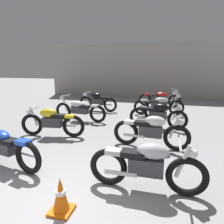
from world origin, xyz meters
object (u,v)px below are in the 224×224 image
Objects in this scene: motorcycle_left_row_3 at (97,101)px; motorcycle_right_row_1 at (151,131)px; motorcycle_left_row_0 at (2,145)px; motorcycle_right_row_3 at (159,105)px; motorcycle_right_row_0 at (147,165)px; motorcycle_right_row_2 at (158,115)px; traffic_cone at (61,196)px; motorcycle_left_row_2 at (80,109)px; motorcycle_left_row_1 at (52,121)px; motorcycle_right_row_4 at (160,98)px.

motorcycle_left_row_3 is 4.82m from motorcycle_right_row_1.
motorcycle_left_row_0 is 6.34m from motorcycle_right_row_3.
motorcycle_right_row_0 is 3.73m from motorcycle_right_row_2.
motorcycle_right_row_1 is (2.93, 1.79, 0.01)m from motorcycle_left_row_0.
motorcycle_left_row_3 is at bearing 125.64° from motorcycle_right_row_1.
motorcycle_left_row_2 is at bearing 111.04° from traffic_cone.
motorcycle_right_row_0 is at bearing -89.69° from motorcycle_right_row_3.
motorcycle_right_row_0 is (3.00, -2.03, 0.00)m from motorcycle_left_row_1.
motorcycle_left_row_3 is at bearing 88.81° from motorcycle_left_row_0.
motorcycle_left_row_3 is 3.57m from motorcycle_right_row_2.
motorcycle_left_row_3 is at bearing 88.27° from motorcycle_left_row_1.
motorcycle_left_row_2 is 5.10m from traffic_cone.
motorcycle_left_row_0 is at bearing -90.13° from motorcycle_left_row_1.
traffic_cone is at bearing -99.39° from motorcycle_right_row_3.
motorcycle_left_row_0 is at bearing -111.32° from motorcycle_right_row_4.
motorcycle_right_row_1 is at bearing -34.81° from motorcycle_left_row_2.
motorcycle_right_row_2 is (2.90, -2.09, 0.00)m from motorcycle_left_row_3.
motorcycle_right_row_0 is 7.63m from motorcycle_right_row_4.
motorcycle_right_row_4 is at bearing 52.38° from motorcycle_left_row_2.
motorcycle_left_row_0 reaches higher than motorcycle_left_row_1.
motorcycle_right_row_4 is at bearing 68.68° from motorcycle_left_row_0.
motorcycle_left_row_3 is 1.00× the size of motorcycle_right_row_2.
motorcycle_left_row_2 reaches higher than motorcycle_right_row_2.
motorcycle_left_row_2 reaches higher than motorcycle_left_row_1.
motorcycle_left_row_3 and motorcycle_right_row_2 have the same top height.
motorcycle_left_row_2 reaches higher than motorcycle_right_row_1.
motorcycle_right_row_3 is at bearing -2.03° from motorcycle_left_row_3.
motorcycle_left_row_2 is 1.01× the size of motorcycle_right_row_3.
motorcycle_left_row_3 is (0.11, 3.79, 0.00)m from motorcycle_left_row_1.
motorcycle_right_row_1 is 0.91× the size of motorcycle_right_row_3.
motorcycle_left_row_1 is 4.74m from motorcycle_right_row_3.
motorcycle_right_row_4 is (-0.07, 7.63, -0.01)m from motorcycle_right_row_0.
traffic_cone is (-1.04, -2.76, -0.20)m from motorcycle_right_row_1.
motorcycle_left_row_2 is 1.10× the size of motorcycle_right_row_1.
motorcycle_right_row_4 is 4.02× the size of traffic_cone.
motorcycle_right_row_0 and motorcycle_right_row_2 have the same top height.
motorcycle_left_row_1 is at bearing -91.73° from motorcycle_left_row_3.
motorcycle_left_row_0 is at bearing 177.80° from motorcycle_right_row_0.
motorcycle_left_row_1 and motorcycle_right_row_1 have the same top height.
motorcycle_right_row_3 is (2.97, 3.69, -0.01)m from motorcycle_left_row_1.
motorcycle_left_row_3 is at bearing 177.97° from motorcycle_right_row_3.
traffic_cone is (1.88, -2.88, -0.20)m from motorcycle_left_row_1.
motorcycle_left_row_1 is at bearing 145.98° from motorcycle_right_row_0.
motorcycle_right_row_2 is at bearing 76.15° from traffic_cone.
motorcycle_left_row_0 and motorcycle_left_row_2 have the same top height.
motorcycle_left_row_2 is at bearing 88.33° from motorcycle_left_row_1.
motorcycle_left_row_0 is 1.91m from motorcycle_left_row_1.
motorcycle_right_row_0 is (3.01, -0.12, 0.01)m from motorcycle_left_row_0.
motorcycle_right_row_4 is (-0.04, 1.91, 0.00)m from motorcycle_right_row_3.
motorcycle_right_row_4 reaches higher than traffic_cone.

